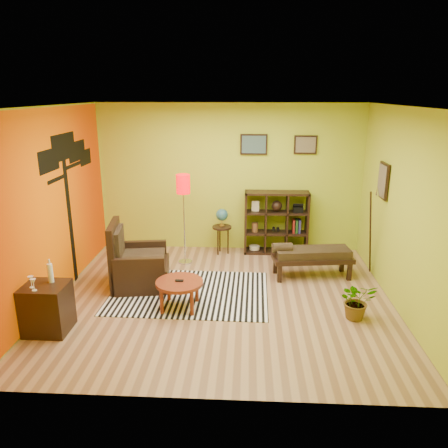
# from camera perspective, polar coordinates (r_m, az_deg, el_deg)

# --- Properties ---
(ground) EXTENTS (5.00, 5.00, 0.00)m
(ground) POSITION_cam_1_polar(r_m,az_deg,el_deg) (6.66, -0.16, -9.71)
(ground) COLOR tan
(ground) RESTS_ON ground
(room_shell) EXTENTS (5.04, 4.54, 2.82)m
(room_shell) POSITION_cam_1_polar(r_m,az_deg,el_deg) (6.09, -1.05, 5.70)
(room_shell) COLOR #B7CC2D
(room_shell) RESTS_ON ground
(zebra_rug) EXTENTS (2.43, 1.73, 0.01)m
(zebra_rug) POSITION_cam_1_polar(r_m,az_deg,el_deg) (6.86, -4.53, -8.89)
(zebra_rug) COLOR white
(zebra_rug) RESTS_ON ground
(coffee_table) EXTENTS (0.68, 0.68, 0.43)m
(coffee_table) POSITION_cam_1_polar(r_m,az_deg,el_deg) (6.28, -5.84, -7.93)
(coffee_table) COLOR maroon
(coffee_table) RESTS_ON ground
(armchair) EXTENTS (0.98, 0.98, 1.05)m
(armchair) POSITION_cam_1_polar(r_m,az_deg,el_deg) (7.10, -11.32, -5.50)
(armchair) COLOR black
(armchair) RESTS_ON ground
(side_cabinet) EXTENTS (0.54, 0.49, 0.96)m
(side_cabinet) POSITION_cam_1_polar(r_m,az_deg,el_deg) (6.14, -22.10, -10.11)
(side_cabinet) COLOR black
(side_cabinet) RESTS_ON ground
(floor_lamp) EXTENTS (0.24, 0.24, 1.62)m
(floor_lamp) POSITION_cam_1_polar(r_m,az_deg,el_deg) (7.62, -5.33, 4.17)
(floor_lamp) COLOR silver
(floor_lamp) RESTS_ON ground
(globe_table) EXTENTS (0.36, 0.36, 0.88)m
(globe_table) POSITION_cam_1_polar(r_m,az_deg,el_deg) (8.22, -0.28, 0.53)
(globe_table) COLOR black
(globe_table) RESTS_ON ground
(cube_shelf) EXTENTS (1.20, 0.35, 1.20)m
(cube_shelf) POSITION_cam_1_polar(r_m,az_deg,el_deg) (8.35, 6.92, 0.17)
(cube_shelf) COLOR black
(cube_shelf) RESTS_ON ground
(bench) EXTENTS (1.37, 0.63, 0.61)m
(bench) POSITION_cam_1_polar(r_m,az_deg,el_deg) (7.40, 11.20, -3.97)
(bench) COLOR black
(bench) RESTS_ON ground
(potted_plant) EXTENTS (0.55, 0.60, 0.42)m
(potted_plant) POSITION_cam_1_polar(r_m,az_deg,el_deg) (6.31, 16.93, -10.00)
(potted_plant) COLOR #26661E
(potted_plant) RESTS_ON ground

